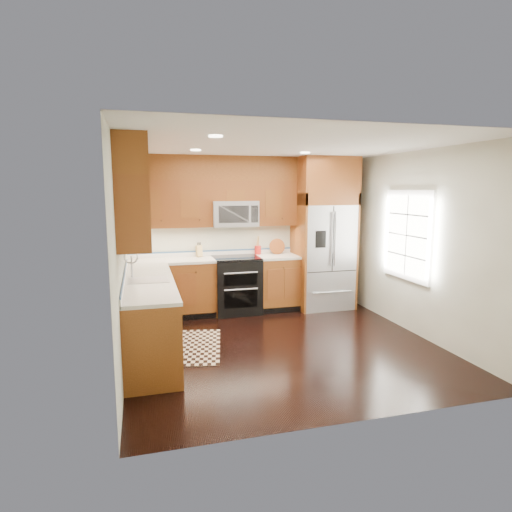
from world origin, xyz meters
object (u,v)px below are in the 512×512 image
object	(u,v)px
rug	(190,346)
knife_block	(199,251)
range	(236,285)
utensil_crock	(258,248)
refrigerator	(324,233)

from	to	relation	value
rug	knife_block	world-z (taller)	knife_block
rug	knife_block	size ratio (longest dim) A/B	5.42
range	utensil_crock	distance (m)	0.77
refrigerator	knife_block	xyz separation A→B (m)	(-2.14, 0.27, -0.26)
rug	knife_block	distance (m)	1.99
utensil_crock	knife_block	bearing A→B (deg)	-179.33
refrigerator	knife_block	distance (m)	2.17
refrigerator	knife_block	size ratio (longest dim) A/B	10.74
refrigerator	rug	world-z (taller)	refrigerator
range	utensil_crock	xyz separation A→B (m)	(0.44, 0.25, 0.58)
refrigerator	knife_block	bearing A→B (deg)	172.69
range	knife_block	size ratio (longest dim) A/B	3.90
refrigerator	rug	bearing A→B (deg)	-150.96
range	utensil_crock	size ratio (longest dim) A/B	3.01
rug	utensil_crock	world-z (taller)	utensil_crock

